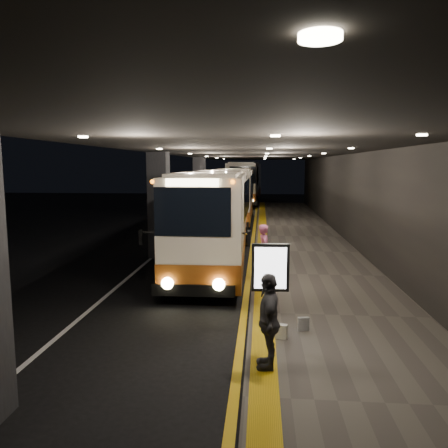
{
  "coord_description": "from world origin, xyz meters",
  "views": [
    {
      "loc": [
        2.77,
        -13.87,
        3.87
      ],
      "look_at": [
        1.39,
        2.09,
        1.7
      ],
      "focal_mm": 35.0,
      "sensor_mm": 36.0,
      "label": 1
    }
  ],
  "objects_px": {
    "coach_main": "(215,221)",
    "coach_third": "(245,184)",
    "coach_second": "(235,197)",
    "bag_polka": "(303,324)",
    "info_sign": "(270,269)",
    "stanchion_post": "(268,287)",
    "bag_plain": "(281,331)",
    "passenger_boarding": "(264,250)",
    "passenger_waiting_grey": "(269,321)"
  },
  "relations": [
    {
      "from": "passenger_boarding",
      "to": "stanchion_post",
      "type": "relative_size",
      "value": 1.56
    },
    {
      "from": "passenger_boarding",
      "to": "stanchion_post",
      "type": "bearing_deg",
      "value": 175.6
    },
    {
      "from": "bag_plain",
      "to": "info_sign",
      "type": "xyz_separation_m",
      "value": [
        -0.23,
        1.07,
        1.11
      ]
    },
    {
      "from": "coach_main",
      "to": "coach_third",
      "type": "bearing_deg",
      "value": 88.33
    },
    {
      "from": "coach_second",
      "to": "bag_polka",
      "type": "height_order",
      "value": "coach_second"
    },
    {
      "from": "coach_third",
      "to": "passenger_waiting_grey",
      "type": "bearing_deg",
      "value": -85.32
    },
    {
      "from": "bag_polka",
      "to": "stanchion_post",
      "type": "height_order",
      "value": "stanchion_post"
    },
    {
      "from": "bag_polka",
      "to": "info_sign",
      "type": "distance_m",
      "value": 1.46
    },
    {
      "from": "bag_plain",
      "to": "info_sign",
      "type": "distance_m",
      "value": 1.56
    },
    {
      "from": "coach_main",
      "to": "passenger_waiting_grey",
      "type": "relative_size",
      "value": 6.38
    },
    {
      "from": "passenger_boarding",
      "to": "coach_third",
      "type": "bearing_deg",
      "value": -2.54
    },
    {
      "from": "bag_polka",
      "to": "bag_plain",
      "type": "bearing_deg",
      "value": -135.74
    },
    {
      "from": "coach_main",
      "to": "stanchion_post",
      "type": "distance_m",
      "value": 6.16
    },
    {
      "from": "coach_second",
      "to": "bag_polka",
      "type": "distance_m",
      "value": 20.7
    },
    {
      "from": "coach_second",
      "to": "bag_polka",
      "type": "bearing_deg",
      "value": -82.37
    },
    {
      "from": "coach_main",
      "to": "info_sign",
      "type": "relative_size",
      "value": 6.05
    },
    {
      "from": "coach_second",
      "to": "coach_third",
      "type": "relative_size",
      "value": 0.87
    },
    {
      "from": "passenger_waiting_grey",
      "to": "passenger_boarding",
      "type": "bearing_deg",
      "value": 179.53
    },
    {
      "from": "coach_second",
      "to": "info_sign",
      "type": "xyz_separation_m",
      "value": [
        2.06,
        -19.9,
        -0.28
      ]
    },
    {
      "from": "coach_main",
      "to": "info_sign",
      "type": "bearing_deg",
      "value": -74.43
    },
    {
      "from": "coach_third",
      "to": "coach_second",
      "type": "bearing_deg",
      "value": -88.88
    },
    {
      "from": "passenger_waiting_grey",
      "to": "bag_polka",
      "type": "xyz_separation_m",
      "value": [
        0.82,
        1.9,
        -0.74
      ]
    },
    {
      "from": "passenger_waiting_grey",
      "to": "info_sign",
      "type": "xyz_separation_m",
      "value": [
        0.07,
        2.46,
        0.38
      ]
    },
    {
      "from": "bag_plain",
      "to": "info_sign",
      "type": "height_order",
      "value": "info_sign"
    },
    {
      "from": "coach_main",
      "to": "bag_plain",
      "type": "distance_m",
      "value": 8.22
    },
    {
      "from": "coach_third",
      "to": "passenger_boarding",
      "type": "xyz_separation_m",
      "value": [
        1.77,
        -29.9,
        -0.9
      ]
    },
    {
      "from": "coach_second",
      "to": "bag_plain",
      "type": "xyz_separation_m",
      "value": [
        2.29,
        -20.97,
        -1.39
      ]
    },
    {
      "from": "passenger_boarding",
      "to": "bag_polka",
      "type": "relative_size",
      "value": 5.79
    },
    {
      "from": "coach_second",
      "to": "passenger_waiting_grey",
      "type": "height_order",
      "value": "coach_second"
    },
    {
      "from": "stanchion_post",
      "to": "bag_polka",
      "type": "bearing_deg",
      "value": -63.34
    },
    {
      "from": "coach_main",
      "to": "info_sign",
      "type": "distance_m",
      "value": 7.02
    },
    {
      "from": "coach_third",
      "to": "passenger_boarding",
      "type": "distance_m",
      "value": 29.96
    },
    {
      "from": "bag_plain",
      "to": "stanchion_post",
      "type": "distance_m",
      "value": 2.1
    },
    {
      "from": "stanchion_post",
      "to": "coach_second",
      "type": "bearing_deg",
      "value": 96.15
    },
    {
      "from": "coach_second",
      "to": "bag_plain",
      "type": "distance_m",
      "value": 21.14
    },
    {
      "from": "coach_main",
      "to": "stanchion_post",
      "type": "height_order",
      "value": "coach_main"
    },
    {
      "from": "stanchion_post",
      "to": "info_sign",
      "type": "bearing_deg",
      "value": -88.49
    },
    {
      "from": "stanchion_post",
      "to": "bag_plain",
      "type": "bearing_deg",
      "value": -82.84
    },
    {
      "from": "bag_polka",
      "to": "coach_main",
      "type": "bearing_deg",
      "value": 110.98
    },
    {
      "from": "stanchion_post",
      "to": "coach_third",
      "type": "bearing_deg",
      "value": 93.2
    },
    {
      "from": "bag_polka",
      "to": "bag_plain",
      "type": "height_order",
      "value": "bag_plain"
    },
    {
      "from": "info_sign",
      "to": "stanchion_post",
      "type": "height_order",
      "value": "info_sign"
    },
    {
      "from": "coach_second",
      "to": "coach_third",
      "type": "bearing_deg",
      "value": 89.06
    },
    {
      "from": "coach_main",
      "to": "stanchion_post",
      "type": "bearing_deg",
      "value": -71.97
    },
    {
      "from": "coach_second",
      "to": "stanchion_post",
      "type": "height_order",
      "value": "coach_second"
    },
    {
      "from": "coach_main",
      "to": "stanchion_post",
      "type": "xyz_separation_m",
      "value": [
        2.01,
        -5.73,
        -0.98
      ]
    },
    {
      "from": "coach_main",
      "to": "bag_polka",
      "type": "xyz_separation_m",
      "value": [
        2.79,
        -7.28,
        -1.39
      ]
    },
    {
      "from": "passenger_boarding",
      "to": "bag_plain",
      "type": "xyz_separation_m",
      "value": [
        0.34,
        -5.33,
        -0.72
      ]
    },
    {
      "from": "coach_second",
      "to": "bag_polka",
      "type": "relative_size",
      "value": 37.01
    },
    {
      "from": "passenger_boarding",
      "to": "bag_polka",
      "type": "height_order",
      "value": "passenger_boarding"
    }
  ]
}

